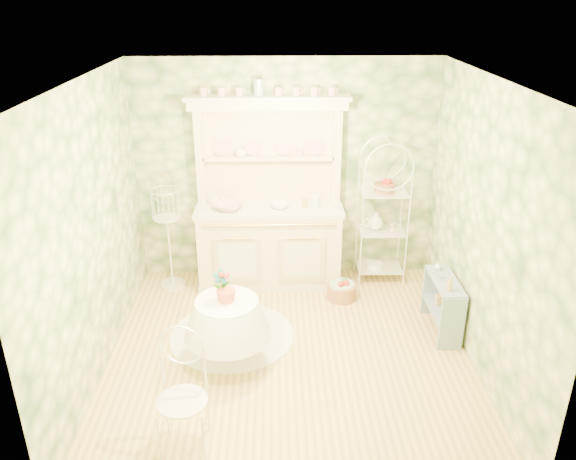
{
  "coord_description": "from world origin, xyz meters",
  "views": [
    {
      "loc": [
        -0.13,
        -4.7,
        3.41
      ],
      "look_at": [
        0.0,
        0.5,
        1.15
      ],
      "focal_mm": 35.0,
      "sensor_mm": 36.0,
      "label": 1
    }
  ],
  "objects_px": {
    "cafe_chair": "(183,408)",
    "round_table": "(228,337)",
    "birdcage_stand": "(168,231)",
    "side_shelf": "(442,306)",
    "bakers_rack": "(383,210)",
    "floor_basket": "(341,290)",
    "kitchen_dresser": "(269,196)"
  },
  "relations": [
    {
      "from": "round_table",
      "to": "side_shelf",
      "type": "bearing_deg",
      "value": 13.55
    },
    {
      "from": "bakers_rack",
      "to": "floor_basket",
      "type": "height_order",
      "value": "bakers_rack"
    },
    {
      "from": "kitchen_dresser",
      "to": "bakers_rack",
      "type": "distance_m",
      "value": 1.4
    },
    {
      "from": "kitchen_dresser",
      "to": "birdcage_stand",
      "type": "bearing_deg",
      "value": -176.8
    },
    {
      "from": "cafe_chair",
      "to": "bakers_rack",
      "type": "bearing_deg",
      "value": 63.04
    },
    {
      "from": "kitchen_dresser",
      "to": "cafe_chair",
      "type": "distance_m",
      "value": 2.91
    },
    {
      "from": "cafe_chair",
      "to": "round_table",
      "type": "bearing_deg",
      "value": 84.62
    },
    {
      "from": "bakers_rack",
      "to": "side_shelf",
      "type": "height_order",
      "value": "bakers_rack"
    },
    {
      "from": "kitchen_dresser",
      "to": "round_table",
      "type": "height_order",
      "value": "kitchen_dresser"
    },
    {
      "from": "floor_basket",
      "to": "round_table",
      "type": "bearing_deg",
      "value": -135.19
    },
    {
      "from": "bakers_rack",
      "to": "side_shelf",
      "type": "xyz_separation_m",
      "value": [
        0.46,
        -1.21,
        -0.62
      ]
    },
    {
      "from": "round_table",
      "to": "cafe_chair",
      "type": "xyz_separation_m",
      "value": [
        -0.27,
        -1.06,
        0.07
      ]
    },
    {
      "from": "birdcage_stand",
      "to": "floor_basket",
      "type": "bearing_deg",
      "value": -10.11
    },
    {
      "from": "kitchen_dresser",
      "to": "round_table",
      "type": "relative_size",
      "value": 3.72
    },
    {
      "from": "side_shelf",
      "to": "round_table",
      "type": "relative_size",
      "value": 1.13
    },
    {
      "from": "kitchen_dresser",
      "to": "cafe_chair",
      "type": "bearing_deg",
      "value": -103.72
    },
    {
      "from": "bakers_rack",
      "to": "round_table",
      "type": "height_order",
      "value": "bakers_rack"
    },
    {
      "from": "round_table",
      "to": "birdcage_stand",
      "type": "distance_m",
      "value": 1.85
    },
    {
      "from": "birdcage_stand",
      "to": "floor_basket",
      "type": "xyz_separation_m",
      "value": [
        2.05,
        -0.37,
        -0.63
      ]
    },
    {
      "from": "cafe_chair",
      "to": "birdcage_stand",
      "type": "xyz_separation_m",
      "value": [
        -0.54,
        2.66,
        0.36
      ]
    },
    {
      "from": "kitchen_dresser",
      "to": "floor_basket",
      "type": "relative_size",
      "value": 6.67
    },
    {
      "from": "bakers_rack",
      "to": "round_table",
      "type": "xyz_separation_m",
      "value": [
        -1.77,
        -1.75,
        -0.61
      ]
    },
    {
      "from": "side_shelf",
      "to": "round_table",
      "type": "bearing_deg",
      "value": -160.74
    },
    {
      "from": "cafe_chair",
      "to": "birdcage_stand",
      "type": "relative_size",
      "value": 0.51
    },
    {
      "from": "bakers_rack",
      "to": "side_shelf",
      "type": "distance_m",
      "value": 1.43
    },
    {
      "from": "bakers_rack",
      "to": "cafe_chair",
      "type": "xyz_separation_m",
      "value": [
        -2.05,
        -2.81,
        -0.54
      ]
    },
    {
      "from": "bakers_rack",
      "to": "cafe_chair",
      "type": "bearing_deg",
      "value": -124.77
    },
    {
      "from": "kitchen_dresser",
      "to": "side_shelf",
      "type": "distance_m",
      "value": 2.32
    },
    {
      "from": "birdcage_stand",
      "to": "side_shelf",
      "type": "bearing_deg",
      "value": -19.23
    },
    {
      "from": "round_table",
      "to": "floor_basket",
      "type": "xyz_separation_m",
      "value": [
        1.24,
        1.23,
        -0.2
      ]
    },
    {
      "from": "kitchen_dresser",
      "to": "birdcage_stand",
      "type": "relative_size",
      "value": 1.55
    },
    {
      "from": "birdcage_stand",
      "to": "floor_basket",
      "type": "distance_m",
      "value": 2.18
    }
  ]
}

